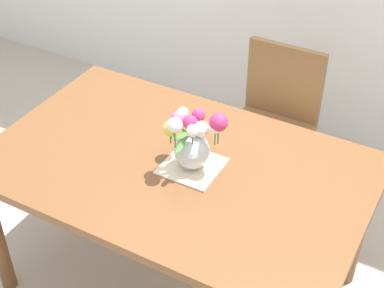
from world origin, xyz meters
The scene contains 5 objects.
ground_plane centered at (0.00, 0.00, 0.00)m, with size 12.00×12.00×0.00m, color #B7AD99.
dining_table centered at (0.00, 0.00, 0.67)m, with size 1.60×1.00×0.76m.
chair_far centered at (0.11, 0.84, 0.52)m, with size 0.42×0.42×0.90m.
placemat centered at (0.07, 0.01, 0.76)m, with size 0.24×0.24×0.01m, color beige.
flower_vase centered at (0.07, 0.02, 0.89)m, with size 0.26×0.25×0.27m.
Camera 1 is at (0.97, -1.62, 2.30)m, focal length 54.49 mm.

